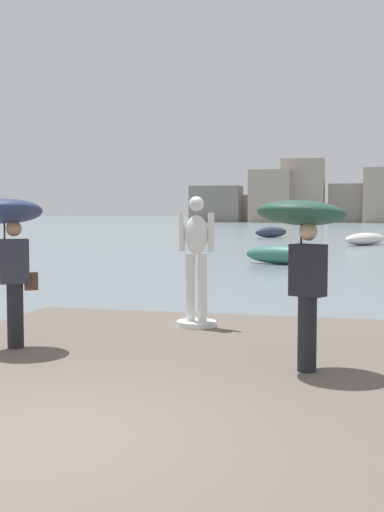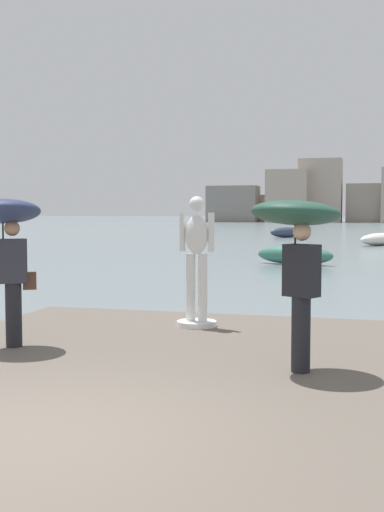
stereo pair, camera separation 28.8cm
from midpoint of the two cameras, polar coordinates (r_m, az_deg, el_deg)
The scene contains 9 objects.
ground_plane at distance 45.09m, azimuth 12.09°, elevation 0.96°, with size 400.00×400.00×0.00m, color slate.
pier at distance 7.61m, azimuth -5.63°, elevation -11.86°, with size 6.61×9.74×0.40m, color #60564C.
statue_white_figure at distance 10.67m, azimuth 1.18°, elevation -0.81°, with size 0.64×0.64×2.09m.
onlooker_left at distance 9.35m, azimuth -14.83°, elevation 2.26°, with size 1.42×1.43×2.08m.
onlooker_right at distance 7.80m, azimuth 10.03°, elevation 1.89°, with size 1.41×1.42×2.03m.
boat_mid at distance 44.91m, azimuth 16.01°, elevation 1.40°, with size 3.29×4.04×0.80m.
boat_far at distance 56.22m, azimuth 8.23°, elevation 2.03°, with size 2.96×2.99×0.88m.
boat_leftward at distance 28.21m, azimuth 9.07°, elevation 0.08°, with size 3.52×1.89×0.79m.
distant_skyline at distance 128.91m, azimuth 15.24°, elevation 4.94°, with size 58.79×13.97×12.66m.
Camera 2 is at (2.79, -4.92, 2.27)m, focal length 46.73 mm.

